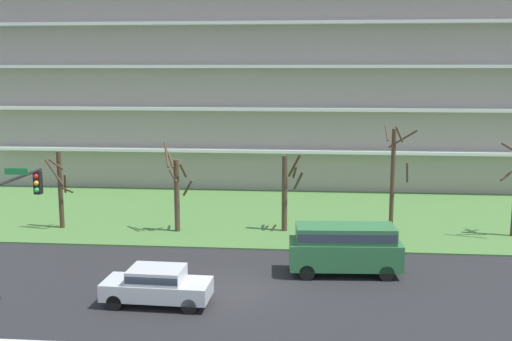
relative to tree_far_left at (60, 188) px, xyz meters
The scene contains 10 objects.
ground 15.20m from the tree_far_left, 38.18° to the right, with size 160.00×160.00×0.00m, color #232326.
grass_lawn_strip 12.94m from the tree_far_left, 21.91° to the left, with size 80.00×16.00×0.08m, color #477238.
apartment_building 24.00m from the tree_far_left, 59.01° to the left, with size 45.64×14.70×19.58m.
tree_far_left is the anchor object (origin of this frame).
tree_left 7.15m from the tree_far_left, ahead, with size 1.83×1.81×5.39m.
tree_center 13.61m from the tree_far_left, ahead, with size 1.30×1.74×4.76m.
tree_right 19.70m from the tree_far_left, ahead, with size 1.83×2.31×6.50m.
sedan_silver_near_left 14.35m from the tree_far_left, 52.20° to the right, with size 4.46×1.96×1.57m.
van_green_center_left 17.99m from the tree_far_left, 22.13° to the right, with size 5.31×2.30×2.36m.
traffic_signal_mast 15.00m from the tree_far_left, 73.93° to the right, with size 0.90×4.54×6.02m.
Camera 1 is at (3.15, -25.40, 9.60)m, focal length 42.70 mm.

